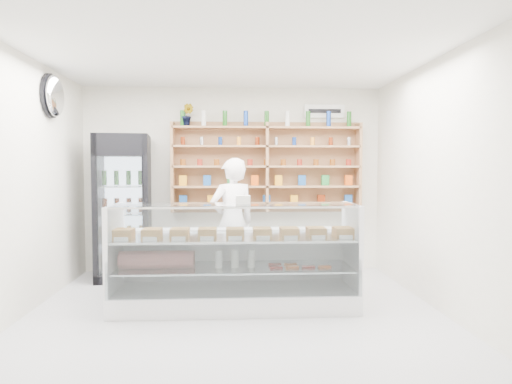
{
  "coord_description": "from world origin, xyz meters",
  "views": [
    {
      "loc": [
        -0.05,
        -4.5,
        1.58
      ],
      "look_at": [
        0.26,
        0.9,
        1.29
      ],
      "focal_mm": 32.0,
      "sensor_mm": 36.0,
      "label": 1
    }
  ],
  "objects": [
    {
      "name": "room",
      "position": [
        0.0,
        0.0,
        1.4
      ],
      "size": [
        5.0,
        5.0,
        5.0
      ],
      "color": "#AEAFB3",
      "rests_on": "ground"
    },
    {
      "name": "display_counter",
      "position": [
        0.0,
        0.58,
        0.33
      ],
      "size": [
        2.71,
        0.81,
        1.18
      ],
      "color": "white",
      "rests_on": "floor"
    },
    {
      "name": "shop_worker",
      "position": [
        -0.02,
        1.58,
        0.86
      ],
      "size": [
        0.73,
        0.61,
        1.71
      ],
      "primitive_type": "imported",
      "rotation": [
        0.0,
        0.0,
        3.53
      ],
      "color": "white",
      "rests_on": "floor"
    },
    {
      "name": "drinks_cooler",
      "position": [
        -1.57,
        2.05,
        1.03
      ],
      "size": [
        0.81,
        0.79,
        2.05
      ],
      "rotation": [
        0.0,
        0.0,
        0.11
      ],
      "color": "black",
      "rests_on": "floor"
    },
    {
      "name": "wall_shelving",
      "position": [
        0.5,
        2.34,
        1.59
      ],
      "size": [
        2.84,
        0.28,
        1.33
      ],
      "color": "#A2734C",
      "rests_on": "back_wall"
    },
    {
      "name": "potted_plant",
      "position": [
        -0.68,
        2.34,
        2.36
      ],
      "size": [
        0.21,
        0.19,
        0.33
      ],
      "primitive_type": "imported",
      "rotation": [
        0.0,
        0.0,
        -0.24
      ],
      "color": "#1E6626",
      "rests_on": "wall_shelving"
    },
    {
      "name": "security_mirror",
      "position": [
        -2.17,
        1.2,
        2.45
      ],
      "size": [
        0.15,
        0.5,
        0.5
      ],
      "primitive_type": "ellipsoid",
      "color": "silver",
      "rests_on": "left_wall"
    },
    {
      "name": "wall_sign",
      "position": [
        1.4,
        2.47,
        2.45
      ],
      "size": [
        0.62,
        0.03,
        0.2
      ],
      "primitive_type": "cube",
      "color": "white",
      "rests_on": "back_wall"
    }
  ]
}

